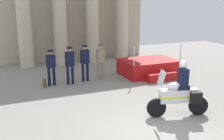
{
  "coord_description": "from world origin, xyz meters",
  "views": [
    {
      "loc": [
        -4.13,
        -6.2,
        3.74
      ],
      "look_at": [
        -0.19,
        3.12,
        1.13
      ],
      "focal_mm": 43.31,
      "sensor_mm": 36.0,
      "label": 1
    }
  ],
  "objects": [
    {
      "name": "reviewing_stand",
      "position": [
        2.89,
        5.49,
        0.38
      ],
      "size": [
        2.77,
        2.44,
        1.68
      ],
      "color": "#B71414",
      "rests_on": "ground_plane"
    },
    {
      "name": "ground_plane",
      "position": [
        0.0,
        0.0,
        0.0
      ],
      "size": [
        28.0,
        28.0,
        0.0
      ],
      "primitive_type": "plane",
      "color": "gray"
    },
    {
      "name": "officer_in_row_0",
      "position": [
        -2.08,
        5.65,
        0.96
      ],
      "size": [
        0.4,
        0.26,
        1.62
      ],
      "rotation": [
        0.0,
        0.0,
        3.26
      ],
      "color": "black",
      "rests_on": "ground_plane"
    },
    {
      "name": "officer_in_row_1",
      "position": [
        -1.25,
        5.51,
        1.02
      ],
      "size": [
        0.4,
        0.26,
        1.72
      ],
      "rotation": [
        0.0,
        0.0,
        3.26
      ],
      "color": "black",
      "rests_on": "ground_plane"
    },
    {
      "name": "briefcase_on_ground",
      "position": [
        -2.43,
        5.54,
        0.18
      ],
      "size": [
        0.1,
        0.32,
        0.36
      ],
      "primitive_type": "cube",
      "color": "brown",
      "rests_on": "ground_plane"
    },
    {
      "name": "officer_in_row_2",
      "position": [
        -0.49,
        5.68,
        1.02
      ],
      "size": [
        0.4,
        0.26,
        1.73
      ],
      "rotation": [
        0.0,
        0.0,
        3.26
      ],
      "color": "black",
      "rests_on": "ground_plane"
    },
    {
      "name": "officer_in_row_3",
      "position": [
        0.3,
        5.68,
        1.01
      ],
      "size": [
        0.4,
        0.26,
        1.71
      ],
      "rotation": [
        0.0,
        0.0,
        3.26
      ],
      "color": "#847A5B",
      "rests_on": "ground_plane"
    },
    {
      "name": "motorcycle_with_rider",
      "position": [
        1.2,
        0.64,
        0.79
      ],
      "size": [
        2.05,
        0.88,
        1.9
      ],
      "rotation": [
        0.0,
        0.0,
        2.88
      ],
      "color": "black",
      "rests_on": "ground_plane"
    },
    {
      "name": "colonnade_backdrop",
      "position": [
        0.31,
        10.32,
        3.63
      ],
      "size": [
        9.67,
        1.66,
        7.03
      ],
      "color": "#B6AB91",
      "rests_on": "ground_plane"
    }
  ]
}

